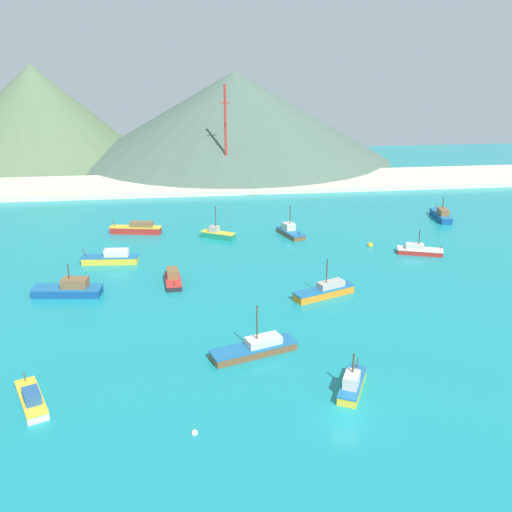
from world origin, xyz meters
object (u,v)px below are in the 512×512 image
at_px(fishing_boat_9, 441,215).
at_px(fishing_boat_13, 419,250).
at_px(fishing_boat_0, 173,279).
at_px(fishing_boat_11, 112,258).
at_px(fishing_boat_7, 218,234).
at_px(fishing_boat_5, 137,229).
at_px(fishing_boat_8, 31,399).
at_px(fishing_boat_3, 352,384).
at_px(fishing_boat_12, 325,291).
at_px(buoy_1, 370,245).
at_px(fishing_boat_2, 69,289).
at_px(buoy_0, 195,433).
at_px(fishing_boat_4, 290,232).
at_px(radio_tower, 226,134).
at_px(fishing_boat_10, 256,348).

relative_size(fishing_boat_9, fishing_boat_13, 1.11).
relative_size(fishing_boat_0, fishing_boat_11, 0.71).
height_order(fishing_boat_7, fishing_boat_13, fishing_boat_7).
relative_size(fishing_boat_5, fishing_boat_8, 1.33).
bearing_deg(fishing_boat_3, fishing_boat_11, 124.66).
relative_size(fishing_boat_12, buoy_1, 9.31).
xyz_separation_m(fishing_boat_7, fishing_boat_8, (-22.63, -53.47, -0.13)).
distance_m(fishing_boat_0, fishing_boat_12, 24.03).
height_order(fishing_boat_5, fishing_boat_7, fishing_boat_7).
bearing_deg(buoy_1, fishing_boat_2, -162.62).
relative_size(fishing_boat_9, fishing_boat_11, 0.95).
distance_m(fishing_boat_0, fishing_boat_7, 23.84).
xyz_separation_m(fishing_boat_2, buoy_0, (17.84, -35.48, -0.85)).
bearing_deg(fishing_boat_9, fishing_boat_13, -123.46).
xyz_separation_m(fishing_boat_4, fishing_boat_7, (-14.56, 0.05, 0.03)).
bearing_deg(buoy_0, fishing_boat_13, 48.04).
height_order(fishing_boat_0, fishing_boat_9, fishing_boat_9).
distance_m(fishing_boat_0, fishing_boat_13, 44.97).
bearing_deg(radio_tower, fishing_boat_8, -105.34).
bearing_deg(fishing_boat_5, buoy_0, -81.41).
xyz_separation_m(fishing_boat_2, radio_tower, (29.58, 74.59, 12.74)).
relative_size(fishing_boat_0, fishing_boat_5, 0.66).
distance_m(fishing_boat_5, radio_tower, 51.02).
bearing_deg(fishing_boat_0, buoy_1, 20.47).
height_order(fishing_boat_8, fishing_boat_13, fishing_boat_13).
bearing_deg(buoy_1, fishing_boat_8, -138.60).
distance_m(fishing_boat_5, fishing_boat_9, 65.55).
height_order(fishing_boat_8, buoy_1, fishing_boat_8).
distance_m(fishing_boat_0, fishing_boat_11, 14.99).
bearing_deg(fishing_boat_12, fishing_boat_5, 130.36).
xyz_separation_m(buoy_1, radio_tower, (-22.66, 58.24, 13.51)).
bearing_deg(radio_tower, fishing_boat_4, -79.88).
distance_m(fishing_boat_9, buoy_0, 87.37).
height_order(fishing_boat_0, fishing_boat_13, fishing_boat_13).
xyz_separation_m(fishing_boat_9, buoy_1, (-21.20, -15.56, -0.79)).
xyz_separation_m(fishing_boat_0, fishing_boat_12, (22.68, -7.93, 0.05)).
distance_m(fishing_boat_4, fishing_boat_10, 47.64).
distance_m(fishing_boat_7, buoy_1, 29.60).
distance_m(fishing_boat_5, fishing_boat_12, 46.62).
distance_m(fishing_boat_5, fishing_boat_7, 16.85).
bearing_deg(fishing_boat_11, fishing_boat_0, -44.76).
xyz_separation_m(fishing_boat_11, buoy_1, (47.46, 3.19, -0.77)).
height_order(fishing_boat_3, fishing_boat_4, fishing_boat_4).
height_order(fishing_boat_5, buoy_0, fishing_boat_5).
height_order(fishing_boat_3, fishing_boat_12, fishing_boat_12).
height_order(fishing_boat_13, buoy_1, fishing_boat_13).
relative_size(fishing_boat_3, fishing_boat_4, 0.89).
distance_m(fishing_boat_4, fishing_boat_5, 31.02).
xyz_separation_m(fishing_boat_7, radio_tower, (5.68, 49.71, 12.85)).
height_order(fishing_boat_3, buoy_1, fishing_boat_3).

